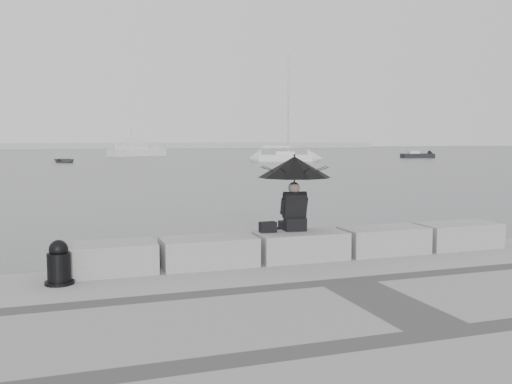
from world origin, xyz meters
name	(u,v)px	position (x,y,z in m)	size (l,w,h in m)	color
ground	(291,281)	(0.00, 0.00, 0.00)	(360.00, 360.00, 0.00)	#4D5053
stone_block_far_left	(105,259)	(-3.40, -0.45, 0.75)	(1.60, 0.80, 0.50)	gray
stone_block_left	(209,252)	(-1.70, -0.45, 0.75)	(1.60, 0.80, 0.50)	gray
stone_block_centre	(301,246)	(0.00, -0.45, 0.75)	(1.60, 0.80, 0.50)	gray
stone_block_right	(384,241)	(1.70, -0.45, 0.75)	(1.60, 0.80, 0.50)	gray
stone_block_far_right	(458,236)	(3.40, -0.45, 0.75)	(1.60, 0.80, 0.50)	gray
seated_person	(294,174)	(-0.04, -0.22, 2.03)	(1.33, 1.33, 1.39)	black
bag	(268,227)	(-0.57, -0.28, 1.09)	(0.29, 0.17, 0.19)	black
mooring_bollard	(59,266)	(-4.10, -0.92, 0.79)	(0.43, 0.43, 0.68)	black
distant_landmass	(45,146)	(-8.14, 154.51, 0.90)	(180.00, 8.00, 2.80)	#A2A5A8
sailboat_right	(285,157)	(21.44, 54.06, 0.54)	(6.85, 4.22, 12.90)	silver
motor_cruiser	(137,150)	(7.26, 81.22, 0.89)	(9.42, 6.43, 4.50)	silver
small_motorboat	(417,156)	(44.40, 60.24, 0.32)	(4.83, 2.21, 1.10)	black
dinghy	(65,160)	(-3.59, 58.71, 0.29)	(3.41, 1.44, 0.58)	gray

